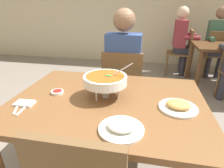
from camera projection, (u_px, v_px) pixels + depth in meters
name	position (u px, v px, depth m)	size (l,w,h in m)	color
dining_table_main	(108.00, 111.00, 1.32)	(1.32, 0.97, 0.73)	brown
chair_diner_main	(123.00, 85.00, 2.07)	(0.44, 0.44, 0.90)	brown
diner_main	(124.00, 64.00, 2.00)	(0.40, 0.45, 1.31)	#2D2D38
curry_bowl	(105.00, 80.00, 1.26)	(0.33, 0.30, 0.26)	silver
rice_plate	(121.00, 127.00, 0.96)	(0.24, 0.24, 0.06)	white
appetizer_plate	(178.00, 106.00, 1.15)	(0.24, 0.24, 0.06)	white
sauce_dish	(57.00, 92.00, 1.36)	(0.09, 0.09, 0.02)	white
napkin_folded	(25.00, 103.00, 1.21)	(0.12, 0.08, 0.02)	white
fork_utensil	(17.00, 107.00, 1.17)	(0.01, 0.17, 0.01)	silver
spoon_utensil	(24.00, 108.00, 1.16)	(0.01, 0.17, 0.01)	silver
chair_bg_left	(183.00, 50.00, 3.65)	(0.48, 0.48, 0.90)	brown
chair_bg_middle	(216.00, 52.00, 3.50)	(0.45, 0.45, 0.90)	brown
patron_bg_left	(182.00, 37.00, 3.58)	(0.45, 0.40, 1.31)	#2D2D38
patron_bg_middle	(218.00, 39.00, 3.45)	(0.40, 0.45, 1.31)	#2D2D38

